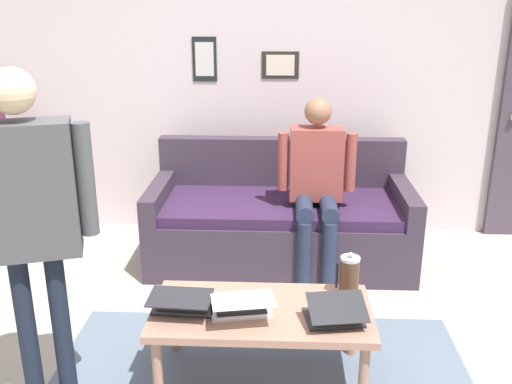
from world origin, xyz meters
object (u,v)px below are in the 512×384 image
laptop_center (241,305)px  laptop_right (183,303)px  person_seated (316,178)px  couch (280,221)px  coffee_table (262,317)px  person_standing (28,207)px  side_shelf (9,189)px  laptop_left (335,314)px  french_press (349,276)px

laptop_center → laptop_right: 0.30m
laptop_center → person_seated: person_seated is taller
couch → coffee_table: couch is taller
couch → laptop_center: couch is taller
person_standing → laptop_right: bearing=-155.4°
laptop_center → person_standing: (0.90, 0.26, 0.61)m
couch → side_shelf: bearing=-7.0°
laptop_left → side_shelf: bearing=-36.5°
laptop_right → person_seated: bearing=-119.7°
laptop_left → couch: bearing=-80.1°
laptop_left → laptop_center: bearing=-6.6°
laptop_center → person_standing: 1.12m
couch → laptop_right: bearing=72.2°
coffee_table → laptop_right: 0.41m
side_shelf → person_standing: bearing=119.0°
coffee_table → laptop_center: laptop_center is taller
coffee_table → laptop_left: 0.39m
couch → french_press: couch is taller
laptop_left → person_seated: 1.39m
coffee_table → laptop_left: size_ratio=3.55×
coffee_table → person_standing: 1.26m
coffee_table → side_shelf: 2.78m
person_standing → laptop_left: bearing=-171.3°
person_standing → side_shelf: bearing=-61.0°
laptop_left → person_standing: bearing=8.7°
french_press → laptop_right: bearing=13.4°
side_shelf → person_seated: person_seated is taller
laptop_right → person_seated: size_ratio=0.26×
laptop_left → french_press: (-0.10, -0.27, 0.07)m
french_press → side_shelf: side_shelf is taller
laptop_left → person_standing: (1.37, 0.21, 0.61)m
couch → laptop_right: 1.60m
french_press → laptop_left: bearing=70.4°
coffee_table → laptop_center: size_ratio=2.76×
person_seated → french_press: bearing=96.4°
coffee_table → laptop_right: size_ratio=3.43×
coffee_table → french_press: 0.52m
laptop_center → french_press: bearing=-158.6°
coffee_table → person_seated: size_ratio=0.88×
laptop_center → person_seated: (-0.44, -1.31, 0.27)m
couch → french_press: bearing=105.9°
side_shelf → person_standing: size_ratio=0.53×
laptop_left → laptop_center: size_ratio=0.78×
laptop_center → laptop_right: (0.30, -0.01, -0.01)m
coffee_table → laptop_right: bearing=4.8°
french_press → person_standing: size_ratio=0.15×
person_seated → couch: bearing=-42.2°
laptop_left → side_shelf: 3.12m
couch → person_standing: bearing=58.7°
laptop_right → side_shelf: side_shelf is taller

